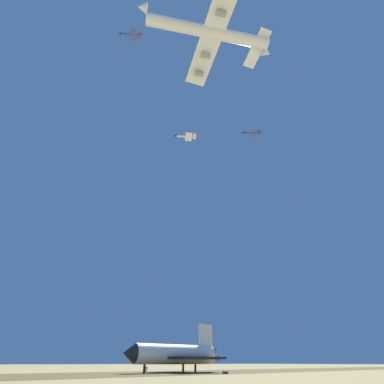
{
  "coord_description": "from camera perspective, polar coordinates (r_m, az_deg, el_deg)",
  "views": [
    {
      "loc": [
        56.12,
        93.39,
        2.91
      ],
      "look_at": [
        5.38,
        10.11,
        64.8
      ],
      "focal_mm": 25.2,
      "sensor_mm": 36.0,
      "label": 1
    }
  ],
  "objects": [
    {
      "name": "chase_jet_right_wing",
      "position": [
        210.63,
        -12.77,
        29.72
      ],
      "size": [
        14.9,
        9.53,
        4.0
      ],
      "rotation": [
        0.0,
        0.0,
        -0.44
      ],
      "color": "#38478C"
    },
    {
      "name": "ground_crew_near_wingtip",
      "position": [
        123.9,
        -10.01,
        -32.92
      ],
      "size": [
        0.24,
        0.65,
        1.73
      ],
      "rotation": [
        0.0,
        0.0,
        6.27
      ],
      "color": "silver",
      "rests_on": "ground"
    },
    {
      "name": "chase_jet_lead",
      "position": [
        184.33,
        -1.22,
        11.68
      ],
      "size": [
        14.81,
        9.74,
        4.0
      ],
      "rotation": [
        0.0,
        0.0,
        -0.47
      ],
      "color": "silver"
    },
    {
      "name": "runway_strip",
      "position": [
        110.45,
        -3.62,
        -33.86
      ],
      "size": [
        442.18,
        91.31,
        0.02
      ],
      "primitive_type": "cube",
      "rotation": [
        0.0,
        0.0,
        0.11
      ],
      "color": "brown",
      "rests_on": "ground"
    },
    {
      "name": "chase_jet_left_wing",
      "position": [
        218.4,
        12.68,
        12.06
      ],
      "size": [
        14.68,
        10.0,
        4.0
      ],
      "rotation": [
        0.0,
        0.0,
        -0.5
      ],
      "color": "#38478C"
    },
    {
      "name": "ground_crew_mid_fuselage",
      "position": [
        124.26,
        -9.8,
        -32.94
      ],
      "size": [
        0.43,
        0.54,
        1.73
      ],
      "rotation": [
        0.0,
        0.0,
        2.5
      ],
      "color": "#194799",
      "rests_on": "ground"
    },
    {
      "name": "ground_crew_near_nose",
      "position": [
        125.99,
        -9.53,
        -32.94
      ],
      "size": [
        0.45,
        0.53,
        1.73
      ],
      "rotation": [
        0.0,
        0.0,
        0.67
      ],
      "color": "orange",
      "rests_on": "ground"
    },
    {
      "name": "carrier_jet",
      "position": [
        171.47,
        4.08,
        30.58
      ],
      "size": [
        77.45,
        60.71,
        21.04
      ],
      "rotation": [
        0.14,
        0.0,
        -0.21
      ],
      "color": "white"
    },
    {
      "name": "space_shuttle",
      "position": [
        110.14,
        -3.78,
        -31.08
      ],
      "size": [
        38.77,
        25.81,
        15.8
      ],
      "rotation": [
        0.0,
        0.0,
        0.11
      ],
      "color": "white",
      "rests_on": "ground"
    },
    {
      "name": "ground_plane",
      "position": [
        108.99,
        -0.42,
        -33.93
      ],
      "size": [
        1200.0,
        1200.0,
        0.0
      ],
      "primitive_type": "plane",
      "color": "tan"
    },
    {
      "name": "ground_support_crate",
      "position": [
        98.23,
        7.06,
        -33.7
      ],
      "size": [
        1.11,
        1.5,
        0.71
      ],
      "primitive_type": "cube",
      "rotation": [
        0.0,
        0.0,
        1.57
      ],
      "color": "#4C4C51",
      "rests_on": "ground"
    }
  ]
}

